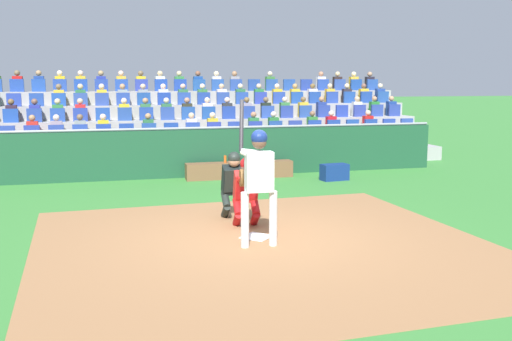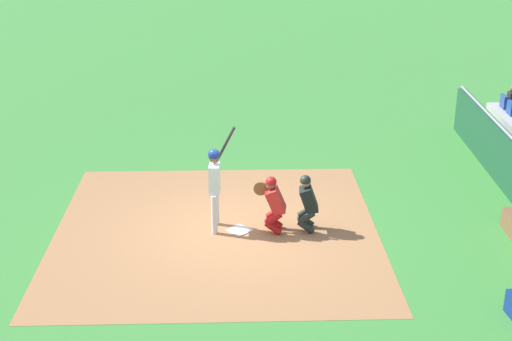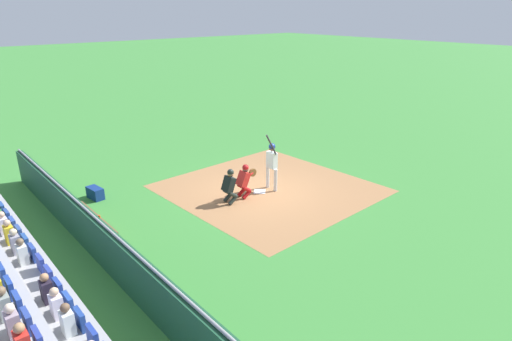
{
  "view_description": "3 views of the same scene",
  "coord_description": "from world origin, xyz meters",
  "px_view_note": "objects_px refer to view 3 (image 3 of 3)",
  "views": [
    {
      "loc": [
        2.46,
        9.18,
        2.6
      ],
      "look_at": [
        -0.2,
        -0.79,
        1.01
      ],
      "focal_mm": 40.99,
      "sensor_mm": 36.0,
      "label": 1
    },
    {
      "loc": [
        -14.39,
        -0.43,
        7.13
      ],
      "look_at": [
        0.51,
        -0.36,
        1.22
      ],
      "focal_mm": 51.49,
      "sensor_mm": 36.0,
      "label": 2
    },
    {
      "loc": [
        11.58,
        -10.07,
        6.62
      ],
      "look_at": [
        -0.02,
        -0.16,
        0.91
      ],
      "focal_mm": 30.61,
      "sensor_mm": 36.0,
      "label": 3
    }
  ],
  "objects_px": {
    "home_plate_marker": "(260,191)",
    "batter_at_plate": "(272,161)",
    "home_plate_umpire": "(230,185)",
    "water_bottle_on_bench": "(99,218)",
    "dugout_bench": "(93,223)",
    "equipment_duffel_bag": "(95,193)",
    "catcher_crouching": "(245,179)"
  },
  "relations": [
    {
      "from": "catcher_crouching",
      "to": "equipment_duffel_bag",
      "type": "distance_m",
      "value": 5.53
    },
    {
      "from": "home_plate_marker",
      "to": "catcher_crouching",
      "type": "bearing_deg",
      "value": -89.71
    },
    {
      "from": "batter_at_plate",
      "to": "dugout_bench",
      "type": "distance_m",
      "value": 6.68
    },
    {
      "from": "batter_at_plate",
      "to": "catcher_crouching",
      "type": "distance_m",
      "value": 1.33
    },
    {
      "from": "catcher_crouching",
      "to": "dugout_bench",
      "type": "xyz_separation_m",
      "value": [
        -1.13,
        -5.25,
        -0.5
      ]
    },
    {
      "from": "dugout_bench",
      "to": "equipment_duffel_bag",
      "type": "height_order",
      "value": "dugout_bench"
    },
    {
      "from": "catcher_crouching",
      "to": "equipment_duffel_bag",
      "type": "height_order",
      "value": "catcher_crouching"
    },
    {
      "from": "batter_at_plate",
      "to": "dugout_bench",
      "type": "height_order",
      "value": "batter_at_plate"
    },
    {
      "from": "home_plate_umpire",
      "to": "equipment_duffel_bag",
      "type": "distance_m",
      "value": 5.02
    },
    {
      "from": "home_plate_marker",
      "to": "water_bottle_on_bench",
      "type": "relative_size",
      "value": 2.18
    },
    {
      "from": "batter_at_plate",
      "to": "home_plate_umpire",
      "type": "relative_size",
      "value": 1.77
    },
    {
      "from": "home_plate_umpire",
      "to": "water_bottle_on_bench",
      "type": "height_order",
      "value": "home_plate_umpire"
    },
    {
      "from": "home_plate_marker",
      "to": "home_plate_umpire",
      "type": "bearing_deg",
      "value": -87.74
    },
    {
      "from": "home_plate_marker",
      "to": "batter_at_plate",
      "type": "distance_m",
      "value": 1.27
    },
    {
      "from": "home_plate_umpire",
      "to": "dugout_bench",
      "type": "relative_size",
      "value": 0.45
    },
    {
      "from": "home_plate_marker",
      "to": "batter_at_plate",
      "type": "height_order",
      "value": "batter_at_plate"
    },
    {
      "from": "dugout_bench",
      "to": "home_plate_marker",
      "type": "bearing_deg",
      "value": 79.34
    },
    {
      "from": "catcher_crouching",
      "to": "home_plate_marker",
      "type": "bearing_deg",
      "value": 90.29
    },
    {
      "from": "dugout_bench",
      "to": "water_bottle_on_bench",
      "type": "distance_m",
      "value": 0.53
    },
    {
      "from": "catcher_crouching",
      "to": "water_bottle_on_bench",
      "type": "relative_size",
      "value": 6.4
    },
    {
      "from": "catcher_crouching",
      "to": "home_plate_umpire",
      "type": "relative_size",
      "value": 0.99
    },
    {
      "from": "dugout_bench",
      "to": "home_plate_umpire",
      "type": "bearing_deg",
      "value": 75.31
    },
    {
      "from": "batter_at_plate",
      "to": "catcher_crouching",
      "type": "height_order",
      "value": "batter_at_plate"
    },
    {
      "from": "batter_at_plate",
      "to": "home_plate_umpire",
      "type": "distance_m",
      "value": 2.04
    },
    {
      "from": "equipment_duffel_bag",
      "to": "water_bottle_on_bench",
      "type": "bearing_deg",
      "value": -25.52
    },
    {
      "from": "home_plate_umpire",
      "to": "water_bottle_on_bench",
      "type": "relative_size",
      "value": 6.46
    },
    {
      "from": "home_plate_marker",
      "to": "dugout_bench",
      "type": "bearing_deg",
      "value": -100.66
    },
    {
      "from": "batter_at_plate",
      "to": "catcher_crouching",
      "type": "relative_size",
      "value": 1.79
    },
    {
      "from": "home_plate_marker",
      "to": "home_plate_umpire",
      "type": "xyz_separation_m",
      "value": [
        0.06,
        -1.47,
        0.69
      ]
    },
    {
      "from": "water_bottle_on_bench",
      "to": "equipment_duffel_bag",
      "type": "xyz_separation_m",
      "value": [
        -2.76,
        0.91,
        -0.33
      ]
    },
    {
      "from": "catcher_crouching",
      "to": "equipment_duffel_bag",
      "type": "relative_size",
      "value": 1.82
    },
    {
      "from": "home_plate_marker",
      "to": "home_plate_umpire",
      "type": "height_order",
      "value": "home_plate_umpire"
    }
  ]
}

